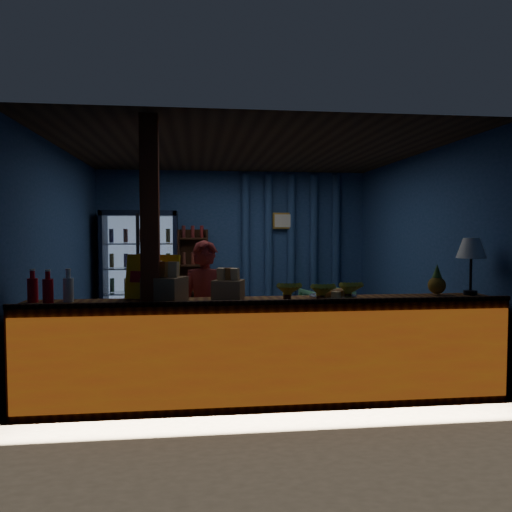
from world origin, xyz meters
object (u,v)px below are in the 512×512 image
(pastry_tray, at_px, (333,295))
(shopkeeper, at_px, (206,312))
(table_lamp, at_px, (471,250))
(green_chair, at_px, (326,308))

(pastry_tray, bearing_deg, shopkeeper, 154.54)
(pastry_tray, relative_size, table_lamp, 0.81)
(shopkeeper, distance_m, pastry_tray, 1.34)
(green_chair, bearing_deg, shopkeeper, 41.47)
(green_chair, xyz_separation_m, table_lamp, (0.61, -3.20, 1.07))
(shopkeeper, height_order, pastry_tray, shopkeeper)
(shopkeeper, bearing_deg, green_chair, 62.41)
(green_chair, relative_size, pastry_tray, 1.57)
(table_lamp, bearing_deg, pastry_tray, -178.00)
(shopkeeper, xyz_separation_m, table_lamp, (2.60, -0.52, 0.65))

